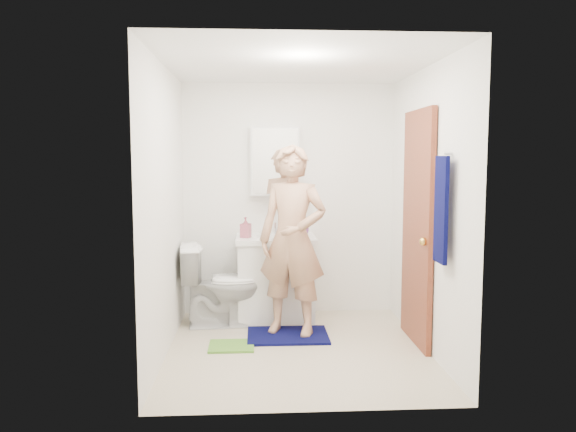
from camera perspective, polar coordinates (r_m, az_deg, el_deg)
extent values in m
cube|color=beige|center=(4.95, 0.96, -13.48)|extent=(2.20, 2.40, 0.02)
cube|color=white|center=(4.73, 1.01, 15.35)|extent=(2.20, 2.40, 0.02)
cube|color=white|center=(5.89, 0.09, 1.69)|extent=(2.20, 0.02, 2.40)
cube|color=white|center=(3.49, 2.49, -1.23)|extent=(2.20, 0.02, 2.40)
cube|color=white|center=(4.74, -12.53, 0.52)|extent=(0.02, 2.40, 2.40)
cube|color=white|center=(4.90, 14.04, 0.66)|extent=(0.02, 2.40, 2.40)
cube|color=white|center=(5.71, -1.24, -6.57)|extent=(0.75, 0.55, 0.80)
cube|color=white|center=(5.63, -1.25, -2.34)|extent=(0.79, 0.59, 0.05)
cylinder|color=white|center=(5.63, -1.25, -2.19)|extent=(0.40, 0.40, 0.03)
cylinder|color=silver|center=(5.80, -1.32, -1.26)|extent=(0.03, 0.03, 0.12)
cube|color=white|center=(5.80, -1.35, 5.58)|extent=(0.50, 0.12, 0.70)
cube|color=white|center=(5.74, -1.33, 5.57)|extent=(0.46, 0.01, 0.66)
cube|color=brown|center=(5.05, 13.00, -1.17)|extent=(0.05, 0.80, 2.05)
sphere|color=gold|center=(4.74, 13.60, -2.54)|extent=(0.07, 0.07, 0.07)
cube|color=#06083D|center=(4.33, 15.30, 0.62)|extent=(0.03, 0.24, 0.80)
cylinder|color=silver|center=(4.33, 15.95, 6.17)|extent=(0.06, 0.02, 0.02)
imported|color=white|center=(5.55, -6.65, -6.94)|extent=(0.83, 0.51, 0.81)
cube|color=#06083D|center=(5.26, -0.03, -12.04)|extent=(0.74, 0.53, 0.02)
cube|color=#5E9F35|center=(5.02, -5.76, -13.00)|extent=(0.39, 0.33, 0.02)
imported|color=#AB4F63|center=(5.56, -4.32, -1.15)|extent=(0.12, 0.12, 0.20)
imported|color=#76387C|center=(5.73, 1.57, -1.51)|extent=(0.14, 0.14, 0.09)
imported|color=tan|center=(5.13, 0.46, -2.45)|extent=(0.74, 0.62, 1.73)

